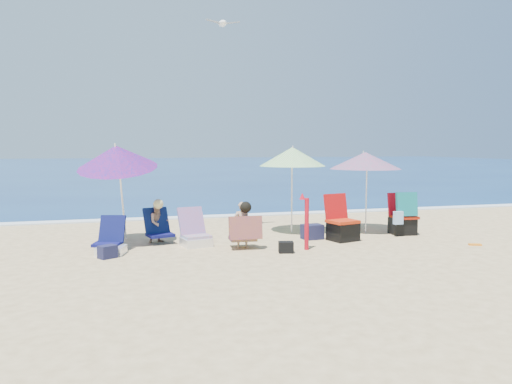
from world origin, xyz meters
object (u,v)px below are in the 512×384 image
object	(u,v)px
furled_umbrella	(306,219)
person_left	(158,222)
umbrella_striped	(292,157)
camp_chair_left	(342,227)
umbrella_blue	(117,157)
camp_chair_right	(403,219)
person_center	(243,226)
umbrella_turquoise	(365,161)
seagull	(223,23)
chair_rainbow	(195,236)
chair_navy	(111,244)

from	to	relation	value
furled_umbrella	person_left	bearing A→B (deg)	150.58
umbrella_striped	camp_chair_left	xyz separation A→B (m)	(0.74, -1.20, -1.53)
umbrella_striped	umbrella_blue	world-z (taller)	umbrella_blue
umbrella_blue	camp_chair_right	world-z (taller)	umbrella_blue
camp_chair_right	person_center	bearing A→B (deg)	-171.64
umbrella_turquoise	person_left	xyz separation A→B (m)	(-4.95, -0.02, -1.30)
seagull	umbrella_blue	bearing A→B (deg)	-160.70
umbrella_turquoise	chair_rainbow	world-z (taller)	umbrella_turquoise
chair_rainbow	camp_chair_right	world-z (taller)	camp_chair_right
umbrella_turquoise	person_left	world-z (taller)	umbrella_turquoise
umbrella_striped	camp_chair_right	world-z (taller)	umbrella_striped
umbrella_blue	umbrella_turquoise	bearing A→B (deg)	0.63
chair_rainbow	camp_chair_right	size ratio (longest dim) A/B	0.80
umbrella_blue	furled_umbrella	xyz separation A→B (m)	(3.64, -1.54, -1.23)
furled_umbrella	person_center	world-z (taller)	furled_umbrella
chair_rainbow	seagull	distance (m)	5.01
umbrella_blue	person_center	size ratio (longest dim) A/B	2.35
person_center	person_left	size ratio (longest dim) A/B	1.00
chair_rainbow	person_center	xyz separation A→B (m)	(0.91, -0.59, 0.26)
person_left	camp_chair_right	bearing A→B (deg)	-5.50
chair_navy	umbrella_striped	bearing A→B (deg)	16.22
umbrella_turquoise	seagull	bearing A→B (deg)	166.55
camp_chair_right	person_left	world-z (taller)	camp_chair_right
umbrella_striped	camp_chair_left	size ratio (longest dim) A/B	2.04
chair_rainbow	camp_chair_left	bearing A→B (deg)	-5.51
camp_chair_right	person_left	size ratio (longest dim) A/B	1.06
furled_umbrella	camp_chair_left	world-z (taller)	furled_umbrella
umbrella_turquoise	person_center	distance (m)	3.75
camp_chair_right	chair_rainbow	bearing A→B (deg)	-179.91
umbrella_blue	person_left	bearing A→B (deg)	2.74
camp_chair_left	chair_rainbow	bearing A→B (deg)	174.49
person_left	seagull	size ratio (longest dim) A/B	1.19
umbrella_blue	person_center	world-z (taller)	umbrella_blue
chair_rainbow	umbrella_striped	bearing A→B (deg)	19.77
umbrella_blue	chair_navy	bearing A→B (deg)	-100.62
chair_navy	chair_rainbow	size ratio (longest dim) A/B	1.00
umbrella_blue	seagull	world-z (taller)	seagull
person_left	seagull	world-z (taller)	seagull
person_center	person_left	distance (m)	1.98
umbrella_striped	chair_rainbow	bearing A→B (deg)	-160.23
umbrella_striped	furled_umbrella	bearing A→B (deg)	-101.55
camp_chair_right	camp_chair_left	bearing A→B (deg)	-169.49
umbrella_turquoise	camp_chair_right	xyz separation A→B (m)	(0.71, -0.57, -1.37)
umbrella_blue	chair_navy	xyz separation A→B (m)	(-0.16, -0.84, -1.68)
umbrella_striped	camp_chair_right	size ratio (longest dim) A/B	2.05
umbrella_striped	chair_rainbow	world-z (taller)	umbrella_striped
umbrella_blue	seagull	bearing A→B (deg)	19.30
furled_umbrella	chair_navy	xyz separation A→B (m)	(-3.79, 0.70, -0.45)
chair_navy	person_left	world-z (taller)	person_left
umbrella_striped	person_center	bearing A→B (deg)	-136.85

